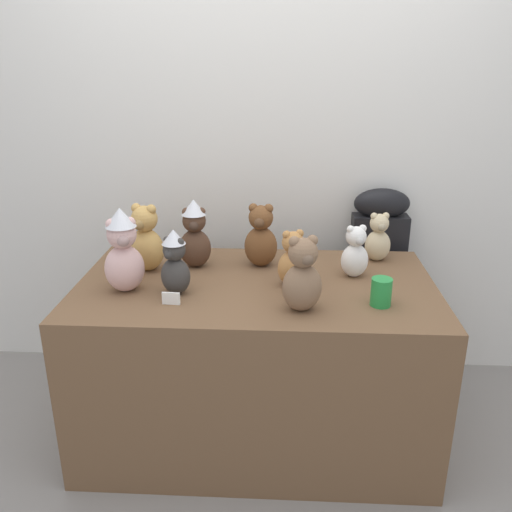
{
  "coord_description": "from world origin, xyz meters",
  "views": [
    {
      "loc": [
        0.11,
        -1.83,
        1.66
      ],
      "look_at": [
        0.0,
        0.25,
        0.88
      ],
      "focal_mm": 37.59,
      "sensor_mm": 36.0,
      "label": 1
    }
  ],
  "objects": [
    {
      "name": "teddy_bear_honey",
      "position": [
        -0.49,
        0.37,
        0.9
      ],
      "size": [
        0.18,
        0.17,
        0.31
      ],
      "rotation": [
        0.0,
        0.0,
        -0.24
      ],
      "color": "tan",
      "rests_on": "display_table"
    },
    {
      "name": "wall_back",
      "position": [
        0.0,
        0.92,
        1.3
      ],
      "size": [
        7.0,
        0.08,
        2.6
      ],
      "primitive_type": "cube",
      "color": "silver",
      "rests_on": "ground_plane"
    },
    {
      "name": "teddy_bear_mocha",
      "position": [
        0.19,
        0.0,
        0.89
      ],
      "size": [
        0.18,
        0.17,
        0.29
      ],
      "rotation": [
        0.0,
        0.0,
        0.3
      ],
      "color": "#7F6047",
      "rests_on": "display_table"
    },
    {
      "name": "name_card_front_left",
      "position": [
        -0.32,
        0.02,
        0.78
      ],
      "size": [
        0.07,
        0.01,
        0.05
      ],
      "primitive_type": "cube",
      "rotation": [
        0.0,
        0.0,
        -0.06
      ],
      "color": "white",
      "rests_on": "display_table"
    },
    {
      "name": "teddy_bear_charcoal",
      "position": [
        -0.32,
        0.12,
        0.89
      ],
      "size": [
        0.15,
        0.14,
        0.27
      ],
      "rotation": [
        0.0,
        0.0,
        -0.39
      ],
      "color": "#383533",
      "rests_on": "display_table"
    },
    {
      "name": "teddy_bear_cocoa",
      "position": [
        -0.28,
        0.42,
        0.91
      ],
      "size": [
        0.15,
        0.14,
        0.31
      ],
      "rotation": [
        0.0,
        0.0,
        0.11
      ],
      "color": "#4C3323",
      "rests_on": "display_table"
    },
    {
      "name": "ground_plane",
      "position": [
        0.0,
        0.0,
        0.0
      ],
      "size": [
        10.0,
        10.0,
        0.0
      ],
      "primitive_type": "plane",
      "color": "gray"
    },
    {
      "name": "instrument_case",
      "position": [
        0.6,
        0.8,
        0.53
      ],
      "size": [
        0.28,
        0.12,
        1.04
      ],
      "rotation": [
        0.0,
        0.0,
        0.01
      ],
      "color": "black",
      "rests_on": "ground_plane"
    },
    {
      "name": "teddy_bear_snow",
      "position": [
        0.42,
        0.34,
        0.87
      ],
      "size": [
        0.14,
        0.13,
        0.23
      ],
      "rotation": [
        0.0,
        0.0,
        0.29
      ],
      "color": "white",
      "rests_on": "display_table"
    },
    {
      "name": "display_table",
      "position": [
        0.0,
        0.25,
        0.38
      ],
      "size": [
        1.51,
        0.85,
        0.76
      ],
      "primitive_type": "cube",
      "color": "brown",
      "rests_on": "ground_plane"
    },
    {
      "name": "teddy_bear_chestnut",
      "position": [
        0.01,
        0.45,
        0.89
      ],
      "size": [
        0.16,
        0.14,
        0.29
      ],
      "rotation": [
        0.0,
        0.0,
        -0.1
      ],
      "color": "brown",
      "rests_on": "display_table"
    },
    {
      "name": "teddy_bear_caramel",
      "position": [
        0.15,
        0.23,
        0.87
      ],
      "size": [
        0.15,
        0.14,
        0.24
      ],
      "rotation": [
        0.0,
        0.0,
        0.37
      ],
      "color": "#B27A42",
      "rests_on": "display_table"
    },
    {
      "name": "party_cup_green",
      "position": [
        0.49,
        0.06,
        0.81
      ],
      "size": [
        0.08,
        0.08,
        0.11
      ],
      "primitive_type": "cylinder",
      "color": "#238C3D",
      "rests_on": "display_table"
    },
    {
      "name": "teddy_bear_blush",
      "position": [
        -0.52,
        0.14,
        0.93
      ],
      "size": [
        0.2,
        0.18,
        0.35
      ],
      "rotation": [
        0.0,
        0.0,
        0.38
      ],
      "color": "beige",
      "rests_on": "display_table"
    },
    {
      "name": "teddy_bear_sand",
      "position": [
        0.55,
        0.55,
        0.87
      ],
      "size": [
        0.13,
        0.12,
        0.23
      ],
      "rotation": [
        0.0,
        0.0,
        0.13
      ],
      "color": "#CCB78E",
      "rests_on": "display_table"
    }
  ]
}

